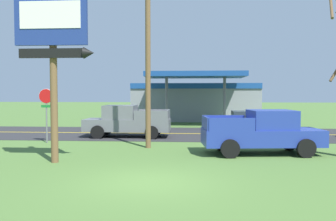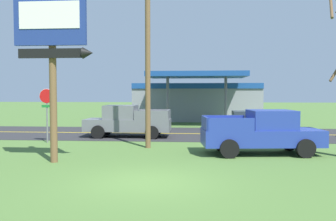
{
  "view_description": "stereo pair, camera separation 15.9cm",
  "coord_description": "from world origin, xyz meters",
  "px_view_note": "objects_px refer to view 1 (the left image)",
  "views": [
    {
      "loc": [
        1.43,
        -10.87,
        2.75
      ],
      "look_at": [
        0.0,
        8.0,
        1.8
      ],
      "focal_mm": 38.66,
      "sensor_mm": 36.0,
      "label": 1
    },
    {
      "loc": [
        1.59,
        -10.86,
        2.75
      ],
      "look_at": [
        0.0,
        8.0,
        1.8
      ],
      "focal_mm": 38.66,
      "sensor_mm": 36.0,
      "label": 2
    }
  ],
  "objects_px": {
    "gas_station": "(195,101)",
    "car_tan_mid_lane": "(248,124)",
    "pickup_blue_parked_on_lawn": "(263,132)",
    "pickup_grey_on_road": "(127,121)",
    "utility_pole": "(148,44)",
    "motel_sign": "(54,43)",
    "stop_sign": "(46,106)"
  },
  "relations": [
    {
      "from": "motel_sign",
      "to": "pickup_blue_parked_on_lawn",
      "type": "relative_size",
      "value": 1.24
    },
    {
      "from": "gas_station",
      "to": "utility_pole",
      "type": "bearing_deg",
      "value": -97.35
    },
    {
      "from": "utility_pole",
      "to": "car_tan_mid_lane",
      "type": "bearing_deg",
      "value": 37.25
    },
    {
      "from": "gas_station",
      "to": "car_tan_mid_lane",
      "type": "height_order",
      "value": "gas_station"
    },
    {
      "from": "utility_pole",
      "to": "pickup_blue_parked_on_lawn",
      "type": "xyz_separation_m",
      "value": [
        5.34,
        -1.38,
        -4.15
      ]
    },
    {
      "from": "gas_station",
      "to": "pickup_grey_on_road",
      "type": "relative_size",
      "value": 2.31
    },
    {
      "from": "gas_station",
      "to": "motel_sign",
      "type": "bearing_deg",
      "value": -103.76
    },
    {
      "from": "gas_station",
      "to": "pickup_blue_parked_on_lawn",
      "type": "bearing_deg",
      "value": -81.17
    },
    {
      "from": "utility_pole",
      "to": "pickup_blue_parked_on_lawn",
      "type": "height_order",
      "value": "utility_pole"
    },
    {
      "from": "motel_sign",
      "to": "pickup_blue_parked_on_lawn",
      "type": "bearing_deg",
      "value": 17.96
    },
    {
      "from": "stop_sign",
      "to": "pickup_grey_on_road",
      "type": "height_order",
      "value": "stop_sign"
    },
    {
      "from": "gas_station",
      "to": "pickup_blue_parked_on_lawn",
      "type": "relative_size",
      "value": 2.23
    },
    {
      "from": "stop_sign",
      "to": "pickup_grey_on_road",
      "type": "bearing_deg",
      "value": 36.16
    },
    {
      "from": "pickup_blue_parked_on_lawn",
      "to": "pickup_grey_on_road",
      "type": "bearing_deg",
      "value": 142.47
    },
    {
      "from": "stop_sign",
      "to": "utility_pole",
      "type": "xyz_separation_m",
      "value": [
        5.75,
        -1.35,
        3.08
      ]
    },
    {
      "from": "utility_pole",
      "to": "stop_sign",
      "type": "bearing_deg",
      "value": 166.82
    },
    {
      "from": "stop_sign",
      "to": "pickup_blue_parked_on_lawn",
      "type": "relative_size",
      "value": 0.55
    },
    {
      "from": "utility_pole",
      "to": "gas_station",
      "type": "xyz_separation_m",
      "value": [
        2.33,
        18.04,
        -3.17
      ]
    },
    {
      "from": "motel_sign",
      "to": "pickup_blue_parked_on_lawn",
      "type": "distance_m",
      "value": 9.61
    },
    {
      "from": "motel_sign",
      "to": "car_tan_mid_lane",
      "type": "relative_size",
      "value": 1.59
    },
    {
      "from": "utility_pole",
      "to": "pickup_grey_on_road",
      "type": "height_order",
      "value": "utility_pole"
    },
    {
      "from": "motel_sign",
      "to": "utility_pole",
      "type": "distance_m",
      "value": 5.18
    },
    {
      "from": "stop_sign",
      "to": "gas_station",
      "type": "xyz_separation_m",
      "value": [
        8.08,
        16.69,
        -0.08
      ]
    },
    {
      "from": "motel_sign",
      "to": "car_tan_mid_lane",
      "type": "height_order",
      "value": "motel_sign"
    },
    {
      "from": "motel_sign",
      "to": "gas_station",
      "type": "distance_m",
      "value": 22.97
    },
    {
      "from": "motel_sign",
      "to": "car_tan_mid_lane",
      "type": "bearing_deg",
      "value": 43.99
    },
    {
      "from": "pickup_blue_parked_on_lawn",
      "to": "motel_sign",
      "type": "bearing_deg",
      "value": -162.04
    },
    {
      "from": "gas_station",
      "to": "pickup_blue_parked_on_lawn",
      "type": "distance_m",
      "value": 19.68
    },
    {
      "from": "stop_sign",
      "to": "pickup_blue_parked_on_lawn",
      "type": "distance_m",
      "value": 11.47
    },
    {
      "from": "pickup_blue_parked_on_lawn",
      "to": "pickup_grey_on_road",
      "type": "height_order",
      "value": "same"
    },
    {
      "from": "stop_sign",
      "to": "utility_pole",
      "type": "relative_size",
      "value": 0.31
    },
    {
      "from": "motel_sign",
      "to": "gas_station",
      "type": "bearing_deg",
      "value": 76.24
    }
  ]
}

